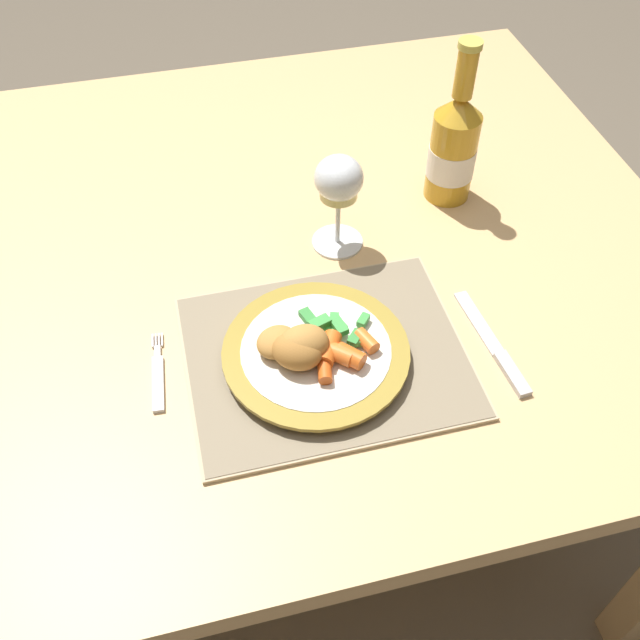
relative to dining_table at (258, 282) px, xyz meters
name	(u,v)px	position (x,y,z in m)	size (l,w,h in m)	color
ground_plane	(277,486)	(0.00, 0.00, -0.66)	(6.00, 6.00, 0.00)	brown
dining_table	(258,282)	(0.00, 0.00, 0.00)	(1.27, 1.06, 0.74)	tan
placemat	(326,356)	(0.05, -0.24, 0.09)	(0.35, 0.29, 0.01)	tan
dinner_plate	(316,353)	(0.04, -0.24, 0.10)	(0.24, 0.24, 0.02)	white
breaded_croquettes	(296,346)	(0.01, -0.25, 0.13)	(0.10, 0.10, 0.05)	#A87033
green_beans_pile	(337,327)	(0.07, -0.22, 0.12)	(0.09, 0.08, 0.02)	green
glazed_carrots	(341,353)	(0.06, -0.26, 0.12)	(0.09, 0.07, 0.02)	#CC5119
fork	(158,377)	(-0.16, -0.22, 0.08)	(0.02, 0.13, 0.01)	silver
table_knife	(497,351)	(0.27, -0.28, 0.09)	(0.03, 0.19, 0.01)	silver
wine_glass	(339,184)	(0.12, -0.03, 0.19)	(0.08, 0.08, 0.15)	silver
bottle	(454,146)	(0.32, 0.04, 0.17)	(0.07, 0.07, 0.25)	gold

